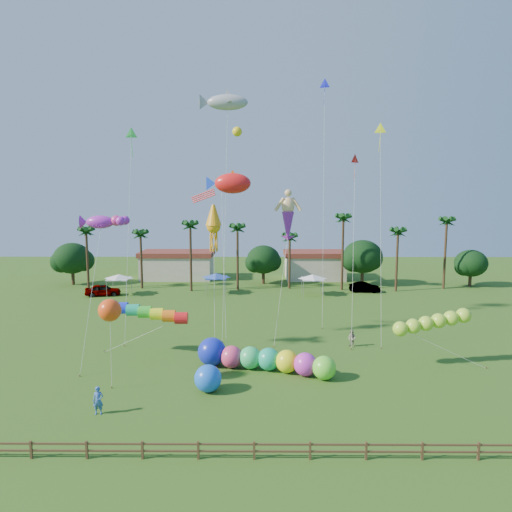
{
  "coord_description": "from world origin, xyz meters",
  "views": [
    {
      "loc": [
        0.24,
        -28.91,
        13.9
      ],
      "look_at": [
        0.0,
        10.0,
        9.0
      ],
      "focal_mm": 32.0,
      "sensor_mm": 36.0,
      "label": 1
    }
  ],
  "objects_px": {
    "spectator_a": "(98,401)",
    "caterpillar_inflatable": "(260,359)",
    "car_b": "(365,287)",
    "car_a": "(103,290)",
    "spectator_b": "(352,339)",
    "blue_ball": "(208,378)"
  },
  "relations": [
    {
      "from": "caterpillar_inflatable",
      "to": "spectator_a",
      "type": "bearing_deg",
      "value": -126.56
    },
    {
      "from": "car_a",
      "to": "spectator_a",
      "type": "bearing_deg",
      "value": -173.74
    },
    {
      "from": "car_a",
      "to": "blue_ball",
      "type": "relative_size",
      "value": 2.47
    },
    {
      "from": "spectator_b",
      "to": "caterpillar_inflatable",
      "type": "bearing_deg",
      "value": -98.54
    },
    {
      "from": "car_a",
      "to": "car_b",
      "type": "height_order",
      "value": "car_a"
    },
    {
      "from": "spectator_a",
      "to": "spectator_b",
      "type": "height_order",
      "value": "spectator_a"
    },
    {
      "from": "car_b",
      "to": "caterpillar_inflatable",
      "type": "xyz_separation_m",
      "value": [
        -15.77,
        -31.44,
        0.24
      ]
    },
    {
      "from": "spectator_b",
      "to": "blue_ball",
      "type": "relative_size",
      "value": 0.8
    },
    {
      "from": "spectator_a",
      "to": "spectator_b",
      "type": "relative_size",
      "value": 1.16
    },
    {
      "from": "car_b",
      "to": "car_a",
      "type": "bearing_deg",
      "value": 100.8
    },
    {
      "from": "spectator_a",
      "to": "blue_ball",
      "type": "xyz_separation_m",
      "value": [
        6.73,
        3.55,
        0.07
      ]
    },
    {
      "from": "spectator_b",
      "to": "blue_ball",
      "type": "xyz_separation_m",
      "value": [
        -12.47,
        -10.16,
        0.2
      ]
    },
    {
      "from": "spectator_b",
      "to": "car_a",
      "type": "bearing_deg",
      "value": -169.05
    },
    {
      "from": "car_a",
      "to": "caterpillar_inflatable",
      "type": "distance_m",
      "value": 36.44
    },
    {
      "from": "car_b",
      "to": "spectator_b",
      "type": "relative_size",
      "value": 2.84
    },
    {
      "from": "spectator_a",
      "to": "caterpillar_inflatable",
      "type": "distance_m",
      "value": 13.0
    },
    {
      "from": "caterpillar_inflatable",
      "to": "blue_ball",
      "type": "bearing_deg",
      "value": -115.03
    },
    {
      "from": "spectator_a",
      "to": "spectator_b",
      "type": "xyz_separation_m",
      "value": [
        19.2,
        13.7,
        -0.13
      ]
    },
    {
      "from": "spectator_a",
      "to": "caterpillar_inflatable",
      "type": "xyz_separation_m",
      "value": [
        10.48,
        7.69,
        0.07
      ]
    },
    {
      "from": "car_a",
      "to": "spectator_b",
      "type": "xyz_separation_m",
      "value": [
        31.25,
        -22.62,
        -0.04
      ]
    },
    {
      "from": "spectator_a",
      "to": "car_a",
      "type": "bearing_deg",
      "value": 104.0
    },
    {
      "from": "spectator_a",
      "to": "blue_ball",
      "type": "bearing_deg",
      "value": 23.44
    }
  ]
}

